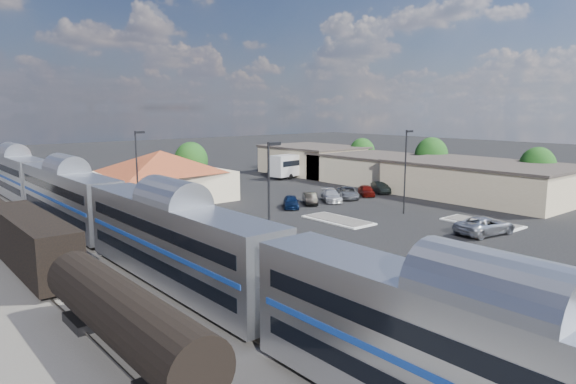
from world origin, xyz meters
TOP-DOWN VIEW (x-y plane):
  - ground at (0.00, 0.00)m, footprint 280.00×280.00m
  - railbed at (-21.00, 8.00)m, footprint 16.00×100.00m
  - platform at (-12.00, 6.00)m, footprint 5.50×92.00m
  - passenger_train at (-18.00, 15.65)m, footprint 3.00×104.00m
  - freight_cars at (-24.00, 3.93)m, footprint 2.80×46.00m
  - station_depot at (-4.56, 24.00)m, footprint 18.35×12.24m
  - buildings_east at (28.00, 14.28)m, footprint 14.40×51.40m
  - traffic_island_south at (4.00, 2.00)m, footprint 3.30×7.50m
  - traffic_island_north at (14.00, -8.00)m, footprint 3.30×7.50m
  - lamp_plat_s at (-10.90, -6.00)m, footprint 1.08×0.25m
  - lamp_plat_n at (-10.90, 16.00)m, footprint 1.08×0.25m
  - lamp_lot at (12.10, 0.00)m, footprint 1.08×0.25m
  - tree_east_a at (34.00, -4.00)m, footprint 4.56×4.56m
  - tree_east_b at (34.00, 12.00)m, footprint 4.94×4.94m
  - tree_east_c at (34.00, 26.00)m, footprint 4.41×4.41m
  - tree_depot at (3.00, 30.00)m, footprint 4.71×4.71m
  - pickup_truck at (-8.50, -16.33)m, footprint 5.26×2.40m
  - suv at (10.21, -10.43)m, footprint 6.38×3.71m
  - coach_bus at (23.34, 30.22)m, footprint 12.17×4.31m
  - person_a at (-11.98, -5.95)m, footprint 0.46×0.70m
  - person_b at (-12.64, 2.92)m, footprint 0.79×0.90m
  - parked_car_a at (4.75, 10.29)m, footprint 3.88×4.37m
  - parked_car_b at (7.95, 10.59)m, footprint 3.49×4.19m
  - parked_car_c at (11.15, 10.29)m, footprint 4.32×5.20m
  - parked_car_d at (14.35, 10.59)m, footprint 5.25×5.63m
  - parked_car_e at (17.55, 10.29)m, footprint 3.74×4.27m
  - parked_car_f at (20.75, 10.59)m, footprint 3.75×4.65m

SIDE VIEW (x-z plane):
  - ground at x=0.00m, z-range 0.00..0.00m
  - railbed at x=-21.00m, z-range 0.00..0.12m
  - platform at x=-12.00m, z-range 0.00..0.18m
  - traffic_island_south at x=4.00m, z-range 0.00..0.21m
  - traffic_island_north at x=14.00m, z-range 0.00..0.21m
  - parked_car_b at x=7.95m, z-range 0.00..1.35m
  - parked_car_e at x=17.55m, z-range 0.00..1.39m
  - parked_car_c at x=11.15m, z-range 0.00..1.42m
  - parked_car_a at x=4.75m, z-range 0.00..1.43m
  - parked_car_d at x=14.35m, z-range 0.00..1.47m
  - parked_car_f at x=20.75m, z-range 0.00..1.49m
  - pickup_truck at x=-8.50m, z-range -0.05..1.71m
  - suv at x=10.21m, z-range 0.00..1.67m
  - person_b at x=-12.64m, z-range 0.18..1.74m
  - person_a at x=-11.98m, z-range 0.18..2.09m
  - freight_cars at x=-24.00m, z-range -0.07..3.93m
  - coach_bus at x=23.34m, z-range 0.29..4.11m
  - buildings_east at x=28.00m, z-range -0.13..4.67m
  - passenger_train at x=-18.00m, z-range 0.09..5.64m
  - station_depot at x=-4.56m, z-range 0.03..6.23m
  - tree_east_c at x=34.00m, z-range 0.66..6.87m
  - tree_east_a at x=34.00m, z-range 0.68..7.10m
  - tree_depot at x=3.00m, z-range 0.71..7.34m
  - tree_east_b at x=34.00m, z-range 0.74..7.70m
  - lamp_plat_s at x=-10.90m, z-range 0.84..9.84m
  - lamp_plat_n at x=-10.90m, z-range 0.84..9.84m
  - lamp_lot at x=12.10m, z-range 0.84..9.84m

